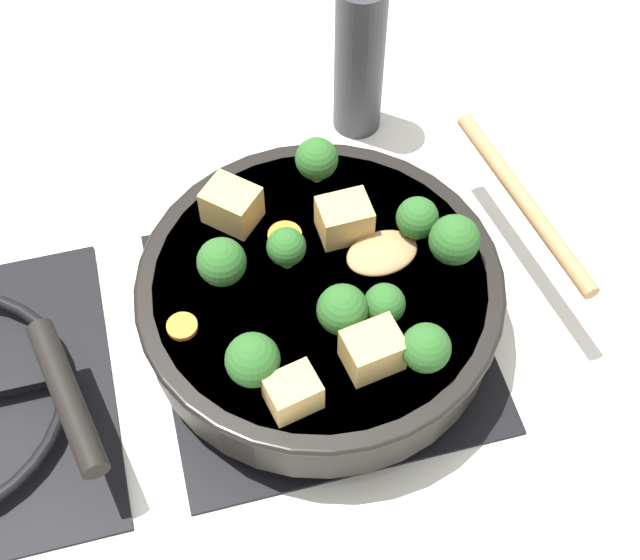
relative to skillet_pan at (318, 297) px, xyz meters
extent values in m
plane|color=silver|center=(0.00, 0.00, -0.06)|extent=(2.40, 2.40, 0.00)
cube|color=black|center=(0.00, 0.00, -0.06)|extent=(0.31, 0.31, 0.01)
torus|color=black|center=(0.00, 0.00, -0.04)|extent=(0.24, 0.24, 0.01)
cube|color=black|center=(0.00, 0.00, -0.04)|extent=(0.01, 0.23, 0.01)
cube|color=black|center=(0.00, 0.00, -0.04)|extent=(0.23, 0.01, 0.01)
cylinder|color=black|center=(0.00, 0.00, 0.00)|extent=(0.33, 0.33, 0.06)
cylinder|color=brown|center=(0.00, 0.00, 0.00)|extent=(0.30, 0.30, 0.05)
torus|color=black|center=(0.00, 0.00, 0.02)|extent=(0.34, 0.34, 0.01)
cylinder|color=black|center=(-0.05, 0.23, 0.02)|extent=(0.15, 0.06, 0.02)
ellipsoid|color=#A87A4C|center=(0.01, -0.06, 0.03)|extent=(0.06, 0.07, 0.01)
cylinder|color=#A87A4C|center=(0.04, -0.21, 0.04)|extent=(0.23, 0.05, 0.02)
cube|color=tan|center=(0.09, 0.06, 0.05)|extent=(0.06, 0.06, 0.04)
cube|color=tan|center=(-0.11, 0.05, 0.04)|extent=(0.04, 0.05, 0.03)
cube|color=tan|center=(-0.09, -0.02, 0.05)|extent=(0.04, 0.05, 0.04)
cube|color=tan|center=(0.05, -0.04, 0.05)|extent=(0.04, 0.05, 0.04)
cylinder|color=#709956|center=(-0.05, -0.01, 0.03)|extent=(0.01, 0.01, 0.01)
sphere|color=#285B23|center=(-0.05, -0.01, 0.06)|extent=(0.04, 0.04, 0.04)
cylinder|color=#709956|center=(0.12, -0.03, 0.03)|extent=(0.01, 0.01, 0.01)
sphere|color=#285B23|center=(0.12, -0.03, 0.05)|extent=(0.04, 0.04, 0.04)
cylinder|color=#709956|center=(-0.08, 0.08, 0.03)|extent=(0.01, 0.01, 0.01)
sphere|color=#285B23|center=(-0.08, 0.08, 0.06)|extent=(0.05, 0.05, 0.05)
cylinder|color=#709956|center=(-0.11, -0.06, 0.03)|extent=(0.01, 0.01, 0.01)
sphere|color=#285B23|center=(-0.11, -0.06, 0.05)|extent=(0.04, 0.04, 0.04)
cylinder|color=#709956|center=(0.02, 0.08, 0.03)|extent=(0.01, 0.01, 0.01)
sphere|color=#285B23|center=(0.02, 0.08, 0.06)|extent=(0.04, 0.04, 0.04)
cylinder|color=#709956|center=(-0.05, -0.04, 0.03)|extent=(0.01, 0.01, 0.01)
sphere|color=#285B23|center=(-0.05, -0.04, 0.05)|extent=(0.04, 0.04, 0.04)
cylinder|color=#709956|center=(0.03, -0.10, 0.03)|extent=(0.01, 0.01, 0.01)
sphere|color=#285B23|center=(0.03, -0.10, 0.05)|extent=(0.04, 0.04, 0.04)
cylinder|color=#709956|center=(-0.01, -0.12, 0.03)|extent=(0.01, 0.01, 0.01)
sphere|color=#285B23|center=(-0.01, -0.12, 0.06)|extent=(0.05, 0.05, 0.05)
cylinder|color=#709956|center=(0.03, 0.02, 0.03)|extent=(0.01, 0.01, 0.01)
sphere|color=#285B23|center=(0.03, 0.02, 0.05)|extent=(0.04, 0.04, 0.04)
cylinder|color=orange|center=(0.06, 0.02, 0.03)|extent=(0.03, 0.03, 0.01)
cylinder|color=orange|center=(-0.02, 0.13, 0.03)|extent=(0.03, 0.03, 0.01)
cylinder|color=#333338|center=(0.26, -0.11, 0.03)|extent=(0.05, 0.05, 0.19)
camera|label=1|loc=(-0.44, 0.11, 0.69)|focal=50.00mm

